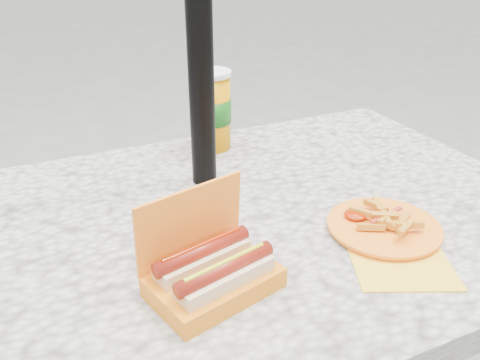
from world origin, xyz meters
name	(u,v)px	position (x,y,z in m)	size (l,w,h in m)	color
picnic_table	(237,264)	(0.00, 0.00, 0.64)	(1.20, 0.80, 0.75)	beige
umbrella_pole	(199,5)	(0.00, 0.16, 1.10)	(0.05, 0.05, 2.20)	black
hotdog_box	(212,271)	(-0.12, -0.18, 0.78)	(0.20, 0.16, 0.15)	orange
fries_plate	(385,228)	(0.21, -0.16, 0.76)	(0.23, 0.28, 0.04)	yellow
soda_cup	(211,110)	(0.08, 0.32, 0.84)	(0.10, 0.10, 0.18)	#F39200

